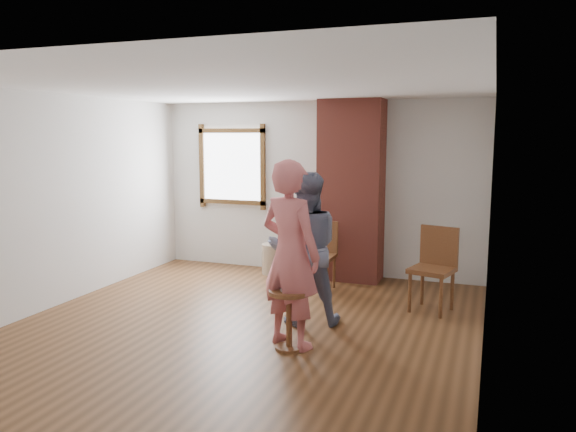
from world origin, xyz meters
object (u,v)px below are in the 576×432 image
Objects in this scene: side_table at (289,310)px; man at (305,248)px; stoneware_crock at (274,259)px; dining_chair_right at (435,264)px; dining_chair_left at (320,251)px; person_pink at (290,254)px.

side_table is 0.35× the size of man.
stoneware_crock is 0.46× the size of dining_chair_right.
person_pink is (0.34, -2.12, 0.42)m from dining_chair_left.
person_pink is (-0.02, 0.10, 0.53)m from side_table.
person_pink is at bearing 73.98° from man.
side_table is 0.54m from person_pink.
man reaches higher than side_table.
stoneware_crock is 0.77× the size of side_table.
man is (0.25, -1.41, 0.33)m from dining_chair_left.
dining_chair_left is 0.54× the size of man.
man reaches higher than dining_chair_left.
dining_chair_left is 1.55× the size of side_table.
dining_chair_right is 0.54× the size of person_pink.
dining_chair_right is at bearing -106.24° from person_pink.
stoneware_crock is at bearing 148.19° from dining_chair_left.
person_pink is at bearing -81.20° from dining_chair_left.
dining_chair_left is 2.25m from side_table.
person_pink is (1.24, -2.68, 0.71)m from stoneware_crock.
dining_chair_right is 2.17m from side_table.
dining_chair_left is 0.50× the size of person_pink.
person_pink is at bearing 103.23° from side_table.
man is at bearing -59.55° from stoneware_crock.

